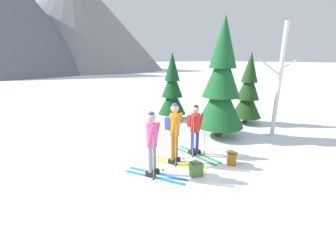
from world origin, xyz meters
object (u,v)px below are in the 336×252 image
at_px(skier_in_orange, 174,130).
at_px(birch_tree_tall, 279,81).
at_px(pine_tree_mid, 172,90).
at_px(backpack_on_snow_front, 231,158).
at_px(backpack_on_snow_beside, 196,169).
at_px(skier_in_pink, 152,142).
at_px(pine_tree_far, 221,85).
at_px(skier_in_red, 195,128).
at_px(pine_tree_near, 248,92).

height_order(skier_in_orange, birch_tree_tall, birch_tree_tall).
distance_m(pine_tree_mid, backpack_on_snow_front, 5.50).
bearing_deg(backpack_on_snow_beside, skier_in_pink, 148.34).
bearing_deg(skier_in_orange, skier_in_pink, -158.89).
bearing_deg(pine_tree_mid, backpack_on_snow_beside, -116.40).
xyz_separation_m(skier_in_pink, backpack_on_snow_beside, (0.97, -0.60, -0.77)).
relative_size(skier_in_pink, pine_tree_mid, 0.53).
bearing_deg(pine_tree_far, skier_in_orange, -158.71).
height_order(skier_in_pink, skier_in_red, skier_in_pink).
relative_size(skier_in_orange, pine_tree_near, 0.55).
bearing_deg(backpack_on_snow_beside, pine_tree_mid, 63.60).
height_order(skier_in_pink, backpack_on_snow_front, skier_in_pink).
bearing_deg(pine_tree_far, birch_tree_tall, -31.08).
xyz_separation_m(pine_tree_near, pine_tree_far, (-2.45, -0.73, 0.54)).
bearing_deg(skier_in_pink, pine_tree_far, 21.25).
bearing_deg(skier_in_orange, birch_tree_tall, -0.15).
bearing_deg(pine_tree_mid, skier_in_pink, -127.67).
distance_m(pine_tree_near, backpack_on_snow_front, 4.95).
relative_size(pine_tree_far, backpack_on_snow_front, 11.18).
bearing_deg(skier_in_orange, pine_tree_far, 21.29).
bearing_deg(skier_in_orange, pine_tree_mid, 58.00).
height_order(skier_in_pink, pine_tree_far, pine_tree_far).
xyz_separation_m(pine_tree_near, pine_tree_mid, (-2.62, 2.42, 0.01)).
relative_size(skier_in_pink, skier_in_orange, 0.96).
height_order(pine_tree_near, pine_tree_far, pine_tree_far).
xyz_separation_m(skier_in_orange, pine_tree_far, (2.82, 1.10, 1.02)).
bearing_deg(pine_tree_mid, pine_tree_near, -42.70).
bearing_deg(skier_in_red, skier_in_orange, -168.23).
bearing_deg(skier_in_red, backpack_on_snow_front, -66.82).
bearing_deg(skier_in_red, birch_tree_tall, -3.04).
height_order(skier_in_orange, backpack_on_snow_front, skier_in_orange).
distance_m(skier_in_red, pine_tree_mid, 4.46).
height_order(birch_tree_tall, backpack_on_snow_front, birch_tree_tall).
relative_size(birch_tree_tall, backpack_on_snow_beside, 11.14).
xyz_separation_m(pine_tree_far, backpack_on_snow_beside, (-2.74, -2.04, -1.85)).
distance_m(skier_in_orange, pine_tree_near, 5.60).
xyz_separation_m(pine_tree_far, backpack_on_snow_front, (-1.43, -2.04, -1.85)).
xyz_separation_m(backpack_on_snow_front, backpack_on_snow_beside, (-1.31, 0.00, 0.00)).
relative_size(backpack_on_snow_front, backpack_on_snow_beside, 1.05).
bearing_deg(backpack_on_snow_beside, backpack_on_snow_front, -0.21).
bearing_deg(skier_in_red, skier_in_pink, -163.47).
xyz_separation_m(skier_in_orange, backpack_on_snow_beside, (0.08, -0.94, -0.83)).
bearing_deg(pine_tree_near, birch_tree_tall, -108.28).
height_order(pine_tree_far, birch_tree_tall, pine_tree_far).
relative_size(skier_in_pink, backpack_on_snow_front, 4.36).
bearing_deg(birch_tree_tall, backpack_on_snow_beside, -168.55).
relative_size(skier_in_orange, pine_tree_mid, 0.55).
bearing_deg(pine_tree_far, backpack_on_snow_front, -125.04).
relative_size(skier_in_pink, pine_tree_near, 0.53).
xyz_separation_m(skier_in_pink, backpack_on_snow_front, (2.27, -0.60, -0.77)).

